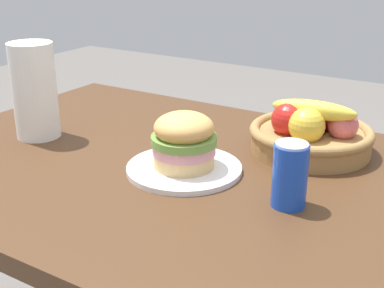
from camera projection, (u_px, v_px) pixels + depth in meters
name	position (u px, v px, depth m)	size (l,w,h in m)	color
dining_table	(196.00, 210.00, 1.19)	(1.40, 0.90, 0.75)	#4C301C
plate	(184.00, 169.00, 1.14)	(0.25, 0.25, 0.01)	white
sandwich	(184.00, 140.00, 1.12)	(0.14, 0.14, 0.12)	#E5BC75
soda_can	(290.00, 175.00, 0.98)	(0.07, 0.07, 0.13)	blue
fruit_basket	(310.00, 132.00, 1.24)	(0.29, 0.29, 0.13)	#9E7542
paper_towel_roll	(35.00, 91.00, 1.31)	(0.11, 0.11, 0.24)	white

